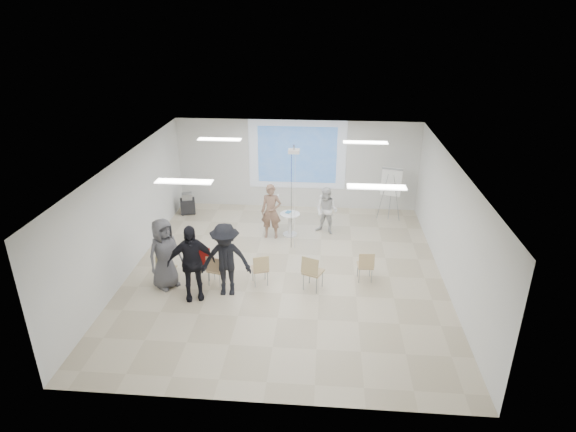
# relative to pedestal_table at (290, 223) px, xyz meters

# --- Properties ---
(floor) EXTENTS (8.00, 9.00, 0.10)m
(floor) POSITION_rel_pedestal_table_xyz_m (0.06, -2.22, -0.46)
(floor) COLOR beige
(floor) RESTS_ON ground
(ceiling) EXTENTS (8.00, 9.00, 0.10)m
(ceiling) POSITION_rel_pedestal_table_xyz_m (0.06, -2.22, 2.64)
(ceiling) COLOR white
(ceiling) RESTS_ON wall_back
(wall_back) EXTENTS (8.00, 0.10, 3.00)m
(wall_back) POSITION_rel_pedestal_table_xyz_m (0.06, 2.33, 1.09)
(wall_back) COLOR silver
(wall_back) RESTS_ON floor
(wall_left) EXTENTS (0.10, 9.00, 3.00)m
(wall_left) POSITION_rel_pedestal_table_xyz_m (-3.99, -2.22, 1.09)
(wall_left) COLOR silver
(wall_left) RESTS_ON floor
(wall_right) EXTENTS (0.10, 9.00, 3.00)m
(wall_right) POSITION_rel_pedestal_table_xyz_m (4.11, -2.22, 1.09)
(wall_right) COLOR silver
(wall_right) RESTS_ON floor
(projection_halo) EXTENTS (3.20, 0.01, 2.30)m
(projection_halo) POSITION_rel_pedestal_table_xyz_m (0.06, 2.26, 1.44)
(projection_halo) COLOR silver
(projection_halo) RESTS_ON wall_back
(projection_image) EXTENTS (2.60, 0.01, 1.90)m
(projection_image) POSITION_rel_pedestal_table_xyz_m (0.06, 2.25, 1.44)
(projection_image) COLOR #356AB6
(projection_image) RESTS_ON wall_back
(pedestal_table) EXTENTS (0.75, 0.75, 0.73)m
(pedestal_table) POSITION_rel_pedestal_table_xyz_m (0.00, 0.00, 0.00)
(pedestal_table) COLOR silver
(pedestal_table) RESTS_ON floor
(player_left) EXTENTS (0.70, 0.49, 1.87)m
(player_left) POSITION_rel_pedestal_table_xyz_m (-0.54, -0.16, 0.53)
(player_left) COLOR #8F6B58
(player_left) RESTS_ON floor
(player_right) EXTENTS (0.97, 0.89, 1.61)m
(player_right) POSITION_rel_pedestal_table_xyz_m (1.08, 0.26, 0.40)
(player_right) COLOR white
(player_right) RESTS_ON floor
(controller_left) EXTENTS (0.05, 0.12, 0.04)m
(controller_left) POSITION_rel_pedestal_table_xyz_m (-0.36, 0.09, 0.83)
(controller_left) COLOR white
(controller_left) RESTS_ON player_left
(controller_right) EXTENTS (0.10, 0.14, 0.04)m
(controller_right) POSITION_rel_pedestal_table_xyz_m (0.90, 0.51, 0.68)
(controller_right) COLOR white
(controller_right) RESTS_ON player_right
(chair_far_left) EXTENTS (0.44, 0.46, 0.81)m
(chair_far_left) POSITION_rel_pedestal_table_xyz_m (-2.82, -3.02, 0.07)
(chair_far_left) COLOR tan
(chair_far_left) RESTS_ON floor
(chair_left_mid) EXTENTS (0.47, 0.50, 0.94)m
(chair_left_mid) POSITION_rel_pedestal_table_xyz_m (-1.98, -2.70, 0.15)
(chair_left_mid) COLOR tan
(chair_left_mid) RESTS_ON floor
(chair_left_inner) EXTENTS (0.47, 0.49, 0.81)m
(chair_left_inner) POSITION_rel_pedestal_table_xyz_m (-1.60, -2.98, 0.08)
(chair_left_inner) COLOR tan
(chair_left_inner) RESTS_ON floor
(chair_center) EXTENTS (0.50, 0.52, 0.83)m
(chair_center) POSITION_rel_pedestal_table_xyz_m (-0.50, -2.87, 0.08)
(chair_center) COLOR tan
(chair_center) RESTS_ON floor
(chair_right_inner) EXTENTS (0.58, 0.60, 0.92)m
(chair_right_inner) POSITION_rel_pedestal_table_xyz_m (0.76, -3.00, 0.14)
(chair_right_inner) COLOR tan
(chair_right_inner) RESTS_ON floor
(chair_right_far) EXTENTS (0.41, 0.44, 0.82)m
(chair_right_far) POSITION_rel_pedestal_table_xyz_m (2.08, -2.49, 0.08)
(chair_right_far) COLOR tan
(chair_right_far) RESTS_ON floor
(red_jacket) EXTENTS (0.46, 0.13, 0.44)m
(red_jacket) POSITION_rel_pedestal_table_xyz_m (-1.98, -2.83, 0.31)
(red_jacket) COLOR maroon
(red_jacket) RESTS_ON chair_left_mid
(laptop) EXTENTS (0.34, 0.29, 0.02)m
(laptop) POSITION_rel_pedestal_table_xyz_m (-1.58, -2.90, 0.03)
(laptop) COLOR black
(laptop) RESTS_ON chair_left_inner
(audience_left) EXTENTS (1.41, 1.09, 2.13)m
(audience_left) POSITION_rel_pedestal_table_xyz_m (-2.00, -3.56, 0.66)
(audience_left) COLOR black
(audience_left) RESTS_ON floor
(audience_mid) EXTENTS (1.39, 0.83, 2.07)m
(audience_mid) POSITION_rel_pedestal_table_xyz_m (-1.24, -3.32, 0.63)
(audience_mid) COLOR black
(audience_mid) RESTS_ON floor
(audience_outer) EXTENTS (1.11, 1.17, 2.00)m
(audience_outer) POSITION_rel_pedestal_table_xyz_m (-2.78, -3.11, 0.60)
(audience_outer) COLOR #5B5A5F
(audience_outer) RESTS_ON floor
(flipchart_easel) EXTENTS (0.73, 0.57, 1.73)m
(flipchart_easel) POSITION_rel_pedestal_table_xyz_m (3.08, 1.41, 0.87)
(flipchart_easel) COLOR #94969C
(flipchart_easel) RESTS_ON floor
(av_cart) EXTENTS (0.56, 0.50, 0.71)m
(av_cart) POSITION_rel_pedestal_table_xyz_m (-3.51, 1.39, -0.08)
(av_cart) COLOR black
(av_cart) RESTS_ON floor
(ceiling_projector) EXTENTS (0.30, 0.25, 3.00)m
(ceiling_projector) POSITION_rel_pedestal_table_xyz_m (0.16, -0.73, 2.28)
(ceiling_projector) COLOR white
(ceiling_projector) RESTS_ON ceiling
(fluor_panel_nw) EXTENTS (1.20, 0.30, 0.02)m
(fluor_panel_nw) POSITION_rel_pedestal_table_xyz_m (-1.94, -0.22, 2.56)
(fluor_panel_nw) COLOR white
(fluor_panel_nw) RESTS_ON ceiling
(fluor_panel_ne) EXTENTS (1.20, 0.30, 0.02)m
(fluor_panel_ne) POSITION_rel_pedestal_table_xyz_m (2.06, -0.22, 2.56)
(fluor_panel_ne) COLOR white
(fluor_panel_ne) RESTS_ON ceiling
(fluor_panel_sw) EXTENTS (1.20, 0.30, 0.02)m
(fluor_panel_sw) POSITION_rel_pedestal_table_xyz_m (-1.94, -3.72, 2.56)
(fluor_panel_sw) COLOR white
(fluor_panel_sw) RESTS_ON ceiling
(fluor_panel_se) EXTENTS (1.20, 0.30, 0.02)m
(fluor_panel_se) POSITION_rel_pedestal_table_xyz_m (2.06, -3.72, 2.56)
(fluor_panel_se) COLOR white
(fluor_panel_se) RESTS_ON ceiling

